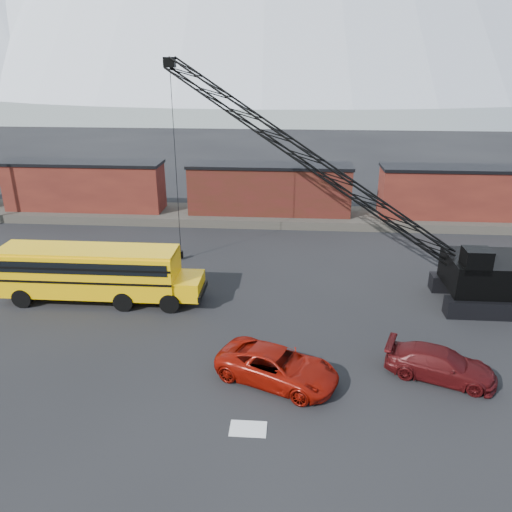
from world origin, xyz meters
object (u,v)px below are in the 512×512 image
(school_bus, at_px, (96,272))
(red_pickup, at_px, (277,366))
(crawler_crane, at_px, (313,162))
(maroon_suv, at_px, (440,364))

(school_bus, distance_m, red_pickup, 12.71)
(red_pickup, relative_size, crawler_crane, 0.24)
(red_pickup, distance_m, crawler_crane, 12.91)
(school_bus, height_order, red_pickup, school_bus)
(red_pickup, bearing_deg, crawler_crane, 14.87)
(school_bus, xyz_separation_m, red_pickup, (10.57, -6.98, -1.06))
(maroon_suv, xyz_separation_m, crawler_crane, (-5.51, 10.13, 6.79))
(school_bus, xyz_separation_m, crawler_crane, (12.15, 3.92, 5.67))
(maroon_suv, bearing_deg, red_pickup, 115.84)
(crawler_crane, bearing_deg, red_pickup, -98.22)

